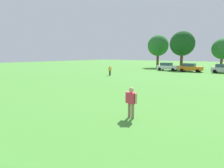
{
  "coord_description": "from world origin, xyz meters",
  "views": [
    {
      "loc": [
        7.22,
        2.6,
        3.41
      ],
      "look_at": [
        1.47,
        10.26,
        2.0
      ],
      "focal_mm": 32.02,
      "sensor_mm": 36.0,
      "label": 1
    }
  ],
  "objects_px": {
    "adult_bystander": "(131,100)",
    "parked_car_white_0": "(167,67)",
    "tree_center": "(182,44)",
    "parked_car_orange_1": "(190,68)",
    "tree_far_left": "(158,46)",
    "tree_far_right": "(222,49)",
    "bystander_near_trees": "(110,70)",
    "parked_car_silver_2": "(224,69)"
  },
  "relations": [
    {
      "from": "parked_car_white_0",
      "to": "tree_far_right",
      "type": "xyz_separation_m",
      "value": [
        9.07,
        7.62,
        3.73
      ]
    },
    {
      "from": "parked_car_silver_2",
      "to": "tree_far_right",
      "type": "xyz_separation_m",
      "value": [
        -1.58,
        7.22,
        3.73
      ]
    },
    {
      "from": "adult_bystander",
      "to": "bystander_near_trees",
      "type": "relative_size",
      "value": 1.04
    },
    {
      "from": "bystander_near_trees",
      "to": "tree_far_right",
      "type": "relative_size",
      "value": 0.24
    },
    {
      "from": "parked_car_orange_1",
      "to": "tree_far_right",
      "type": "bearing_deg",
      "value": 61.62
    },
    {
      "from": "adult_bystander",
      "to": "parked_car_orange_1",
      "type": "height_order",
      "value": "adult_bystander"
    },
    {
      "from": "tree_center",
      "to": "tree_far_left",
      "type": "bearing_deg",
      "value": 155.23
    },
    {
      "from": "parked_car_orange_1",
      "to": "bystander_near_trees",
      "type": "bearing_deg",
      "value": -119.72
    },
    {
      "from": "tree_far_left",
      "to": "tree_far_right",
      "type": "distance_m",
      "value": 15.34
    },
    {
      "from": "adult_bystander",
      "to": "tree_far_left",
      "type": "distance_m",
      "value": 44.65
    },
    {
      "from": "parked_car_orange_1",
      "to": "tree_far_left",
      "type": "height_order",
      "value": "tree_far_left"
    },
    {
      "from": "parked_car_white_0",
      "to": "parked_car_orange_1",
      "type": "relative_size",
      "value": 1.0
    },
    {
      "from": "adult_bystander",
      "to": "tree_far_left",
      "type": "height_order",
      "value": "tree_far_left"
    },
    {
      "from": "parked_car_white_0",
      "to": "tree_center",
      "type": "bearing_deg",
      "value": 77.21
    },
    {
      "from": "parked_car_white_0",
      "to": "tree_center",
      "type": "xyz_separation_m",
      "value": [
        1.21,
        5.32,
        5.0
      ]
    },
    {
      "from": "parked_car_white_0",
      "to": "tree_center",
      "type": "height_order",
      "value": "tree_center"
    },
    {
      "from": "parked_car_white_0",
      "to": "tree_center",
      "type": "distance_m",
      "value": 7.4
    },
    {
      "from": "parked_car_silver_2",
      "to": "adult_bystander",
      "type": "bearing_deg",
      "value": -89.86
    },
    {
      "from": "adult_bystander",
      "to": "parked_car_white_0",
      "type": "xyz_separation_m",
      "value": [
        -10.73,
        32.32,
        -0.14
      ]
    },
    {
      "from": "tree_center",
      "to": "tree_far_right",
      "type": "bearing_deg",
      "value": 16.33
    },
    {
      "from": "adult_bystander",
      "to": "tree_center",
      "type": "bearing_deg",
      "value": 115.58
    },
    {
      "from": "parked_car_white_0",
      "to": "tree_far_right",
      "type": "bearing_deg",
      "value": 40.05
    },
    {
      "from": "parked_car_orange_1",
      "to": "tree_far_right",
      "type": "height_order",
      "value": "tree_far_right"
    },
    {
      "from": "tree_far_left",
      "to": "tree_center",
      "type": "xyz_separation_m",
      "value": [
        7.4,
        -3.41,
        0.14
      ]
    },
    {
      "from": "tree_far_left",
      "to": "bystander_near_trees",
      "type": "bearing_deg",
      "value": -84.26
    },
    {
      "from": "parked_car_orange_1",
      "to": "parked_car_silver_2",
      "type": "distance_m",
      "value": 5.85
    },
    {
      "from": "parked_car_white_0",
      "to": "parked_car_orange_1",
      "type": "bearing_deg",
      "value": -2.54
    },
    {
      "from": "bystander_near_trees",
      "to": "parked_car_white_0",
      "type": "height_order",
      "value": "parked_car_white_0"
    },
    {
      "from": "tree_center",
      "to": "adult_bystander",
      "type": "bearing_deg",
      "value": -75.8
    },
    {
      "from": "tree_center",
      "to": "bystander_near_trees",
      "type": "bearing_deg",
      "value": -103.6
    },
    {
      "from": "adult_bystander",
      "to": "parked_car_silver_2",
      "type": "distance_m",
      "value": 32.72
    },
    {
      "from": "parked_car_orange_1",
      "to": "tree_far_left",
      "type": "distance_m",
      "value": 15.01
    },
    {
      "from": "tree_far_left",
      "to": "tree_center",
      "type": "distance_m",
      "value": 8.15
    },
    {
      "from": "parked_car_white_0",
      "to": "parked_car_orange_1",
      "type": "height_order",
      "value": "same"
    },
    {
      "from": "bystander_near_trees",
      "to": "tree_far_left",
      "type": "bearing_deg",
      "value": -174.28
    },
    {
      "from": "tree_far_left",
      "to": "tree_far_right",
      "type": "xyz_separation_m",
      "value": [
        15.26,
        -1.11,
        -1.13
      ]
    },
    {
      "from": "bystander_near_trees",
      "to": "tree_center",
      "type": "bearing_deg",
      "value": 166.38
    },
    {
      "from": "adult_bystander",
      "to": "tree_center",
      "type": "relative_size",
      "value": 0.19
    },
    {
      "from": "adult_bystander",
      "to": "tree_far_right",
      "type": "height_order",
      "value": "tree_far_right"
    },
    {
      "from": "bystander_near_trees",
      "to": "parked_car_white_0",
      "type": "xyz_separation_m",
      "value": [
        3.78,
        15.3,
        -0.1
      ]
    },
    {
      "from": "parked_car_white_0",
      "to": "bystander_near_trees",
      "type": "bearing_deg",
      "value": -103.87
    },
    {
      "from": "parked_car_white_0",
      "to": "parked_car_silver_2",
      "type": "xyz_separation_m",
      "value": [
        10.65,
        0.4,
        0.0
      ]
    }
  ]
}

